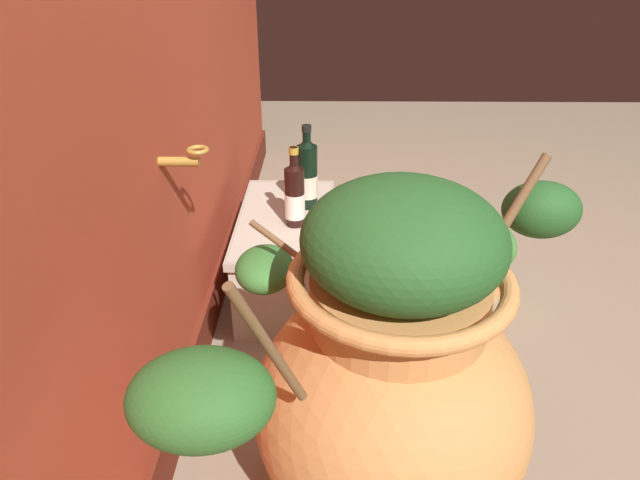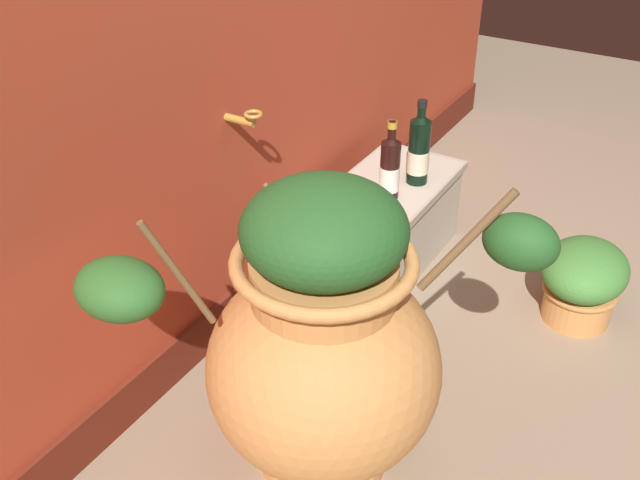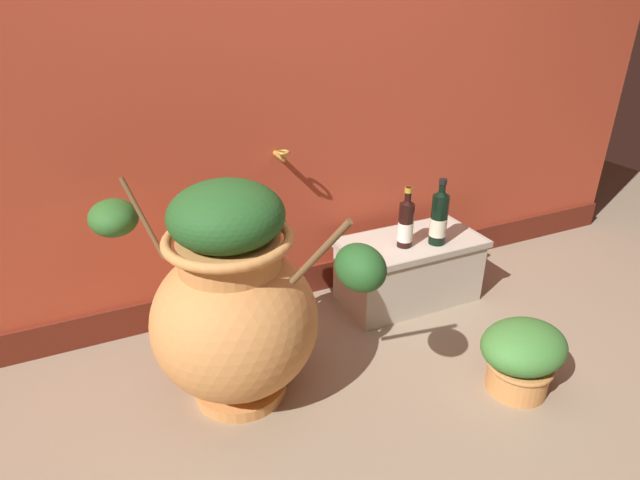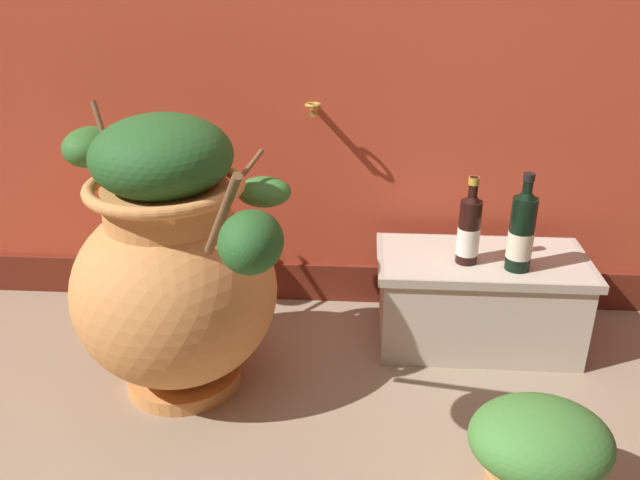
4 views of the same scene
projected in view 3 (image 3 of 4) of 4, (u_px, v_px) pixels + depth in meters
ground_plane at (396, 458)px, 1.77m from camera, size 7.00×7.00×0.00m
back_wall at (262, 24)px, 2.18m from camera, size 4.40×0.33×2.60m
terracotta_urn at (234, 301)px, 1.88m from camera, size 0.81×0.90×0.87m
stone_ledge at (409, 267)px, 2.59m from camera, size 0.71×0.36×0.33m
wine_bottle_left at (439, 217)px, 2.43m from camera, size 0.08×0.08×0.32m
wine_bottle_middle at (406, 223)px, 2.41m from camera, size 0.07×0.07×0.29m
potted_shrub at (522, 355)px, 2.00m from camera, size 0.34×0.29×0.30m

